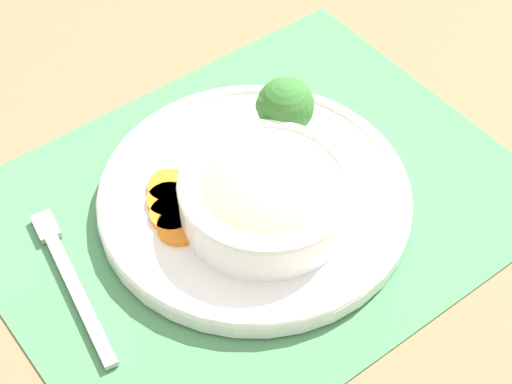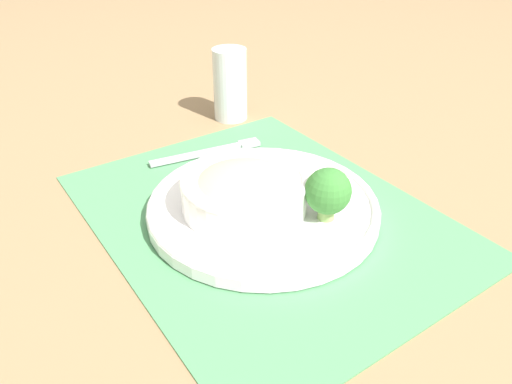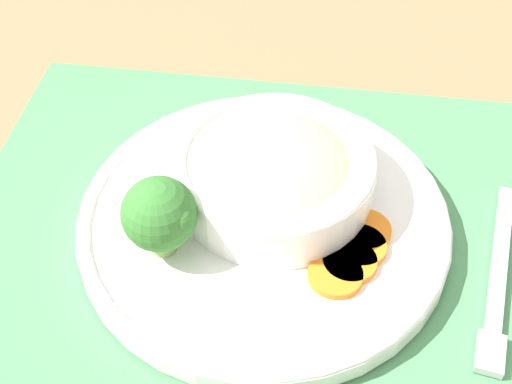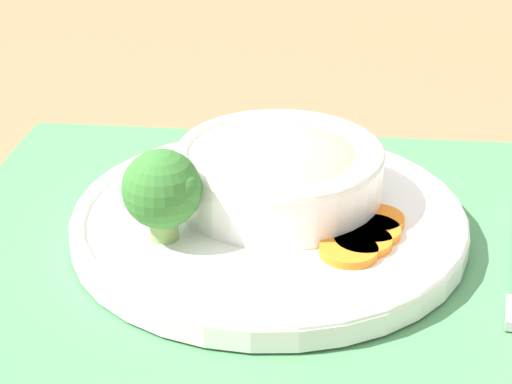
# 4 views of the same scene
# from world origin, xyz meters

# --- Properties ---
(ground_plane) EXTENTS (4.00, 4.00, 0.00)m
(ground_plane) POSITION_xyz_m (0.00, 0.00, 0.00)
(ground_plane) COLOR #8C704C
(placemat) EXTENTS (0.51, 0.40, 0.00)m
(placemat) POSITION_xyz_m (0.00, 0.00, 0.00)
(placemat) COLOR #4C8C59
(placemat) RESTS_ON ground_plane
(plate) EXTENTS (0.30, 0.30, 0.02)m
(plate) POSITION_xyz_m (0.00, 0.00, 0.02)
(plate) COLOR white
(plate) RESTS_ON placemat
(bowl) EXTENTS (0.16, 0.16, 0.05)m
(bowl) POSITION_xyz_m (-0.01, -0.02, 0.05)
(bowl) COLOR white
(bowl) RESTS_ON plate
(broccoli_floret) EXTENTS (0.06, 0.06, 0.07)m
(broccoli_floret) POSITION_xyz_m (0.07, 0.04, 0.06)
(broccoli_floret) COLOR #84AD5B
(broccoli_floret) RESTS_ON plate
(carrot_slice_near) EXTENTS (0.04, 0.04, 0.01)m
(carrot_slice_near) POSITION_xyz_m (-0.06, 0.05, 0.02)
(carrot_slice_near) COLOR orange
(carrot_slice_near) RESTS_ON plate
(carrot_slice_middle) EXTENTS (0.04, 0.04, 0.01)m
(carrot_slice_middle) POSITION_xyz_m (-0.07, 0.04, 0.02)
(carrot_slice_middle) COLOR orange
(carrot_slice_middle) RESTS_ON plate
(carrot_slice_far) EXTENTS (0.04, 0.04, 0.01)m
(carrot_slice_far) POSITION_xyz_m (-0.08, 0.03, 0.02)
(carrot_slice_far) COLOR orange
(carrot_slice_far) RESTS_ON plate
(carrot_slice_extra) EXTENTS (0.04, 0.04, 0.01)m
(carrot_slice_extra) POSITION_xyz_m (-0.08, 0.01, 0.02)
(carrot_slice_extra) COLOR orange
(carrot_slice_extra) RESTS_ON plate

